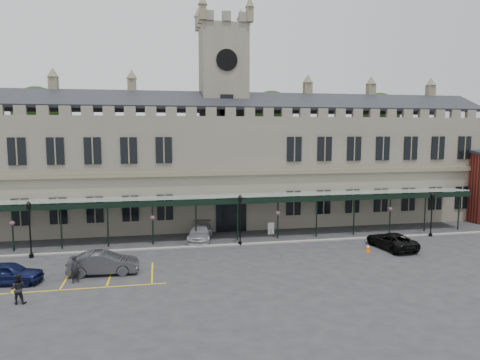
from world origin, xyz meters
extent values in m
plane|color=#2A2A2C|center=(0.00, 0.00, 0.00)|extent=(140.00, 140.00, 0.00)
cube|color=#676256|center=(0.00, 16.00, 6.00)|extent=(60.00, 10.00, 12.00)
cube|color=#635D47|center=(0.00, 10.82, 6.20)|extent=(60.00, 0.35, 0.50)
cube|color=black|center=(0.00, 13.50, 13.80)|extent=(60.00, 4.77, 2.20)
cube|color=black|center=(0.00, 18.50, 13.80)|extent=(60.00, 4.77, 2.20)
cube|color=black|center=(0.00, 10.90, 1.90)|extent=(3.20, 0.18, 3.80)
cube|color=#676256|center=(0.00, 16.00, 11.00)|extent=(5.00, 5.00, 22.00)
cylinder|color=silver|center=(0.00, 13.44, 18.00)|extent=(2.20, 0.12, 2.20)
cylinder|color=black|center=(0.00, 13.37, 18.00)|extent=(2.30, 0.04, 2.30)
cube|color=black|center=(0.00, 13.44, 13.00)|extent=(1.40, 0.12, 2.80)
cube|color=#8C9E93|center=(0.00, 9.00, 4.10)|extent=(50.00, 4.00, 0.40)
cube|color=black|center=(0.00, 7.00, 3.85)|extent=(50.00, 0.18, 0.50)
cube|color=gray|center=(0.00, 5.50, 0.06)|extent=(60.00, 0.40, 0.12)
cylinder|color=#332314|center=(-22.00, 25.00, 6.00)|extent=(0.70, 0.70, 12.00)
sphere|color=black|center=(-22.00, 25.00, 13.00)|extent=(6.00, 6.00, 6.00)
cylinder|color=#332314|center=(8.00, 25.00, 6.00)|extent=(0.70, 0.70, 12.00)
sphere|color=black|center=(8.00, 25.00, 13.00)|extent=(6.00, 6.00, 6.00)
cylinder|color=#332314|center=(24.00, 25.00, 6.00)|extent=(0.70, 0.70, 12.00)
sphere|color=black|center=(24.00, 25.00, 13.00)|extent=(6.00, 6.00, 6.00)
cylinder|color=black|center=(-17.93, 4.84, 0.16)|extent=(0.37, 0.37, 0.31)
cylinder|color=black|center=(-17.93, 4.84, 2.07)|extent=(0.12, 0.12, 4.14)
cube|color=black|center=(-17.93, 4.84, 4.29)|extent=(0.29, 0.29, 0.41)
cone|color=black|center=(-17.93, 4.84, 4.65)|extent=(0.45, 0.45, 0.31)
cylinder|color=black|center=(-0.10, 5.47, 0.15)|extent=(0.37, 0.37, 0.31)
cylinder|color=black|center=(-0.10, 5.47, 2.05)|extent=(0.12, 0.12, 4.09)
cube|color=black|center=(-0.10, 5.47, 4.24)|extent=(0.29, 0.29, 0.41)
cone|color=black|center=(-0.10, 5.47, 4.60)|extent=(0.45, 0.45, 0.31)
cylinder|color=black|center=(19.32, 5.14, 0.15)|extent=(0.35, 0.35, 0.29)
cylinder|color=black|center=(19.32, 5.14, 1.94)|extent=(0.12, 0.12, 3.88)
cube|color=black|center=(19.32, 5.14, 4.02)|extent=(0.27, 0.27, 0.39)
cone|color=black|center=(19.32, 5.14, 4.36)|extent=(0.43, 0.43, 0.29)
cube|color=#E55B07|center=(10.43, 1.11, 0.02)|extent=(0.39, 0.39, 0.04)
cone|color=#E55B07|center=(10.43, 1.11, 0.36)|extent=(0.46, 0.46, 0.72)
cylinder|color=silver|center=(10.43, 1.11, 0.47)|extent=(0.30, 0.30, 0.10)
cylinder|color=black|center=(3.81, 9.01, 0.25)|extent=(0.06, 0.06, 0.50)
cube|color=silver|center=(3.81, 9.01, 0.60)|extent=(0.70, 0.17, 1.19)
cylinder|color=black|center=(-2.54, 10.06, 0.43)|extent=(0.15, 0.15, 0.85)
cylinder|color=black|center=(4.10, 9.74, 0.43)|extent=(0.15, 0.15, 0.85)
imported|color=#0D143B|center=(-17.67, -1.48, 0.76)|extent=(4.67, 2.38, 1.52)
imported|color=#373A3F|center=(-11.50, -0.54, 0.83)|extent=(5.06, 1.88, 1.65)
imported|color=#A3A6AB|center=(-3.53, 8.06, 0.75)|extent=(3.10, 5.50, 1.50)
imported|color=black|center=(13.00, 1.74, 0.72)|extent=(3.06, 5.47, 1.44)
imported|color=black|center=(-13.20, -2.08, 0.96)|extent=(0.84, 0.77, 1.93)
imported|color=black|center=(-15.94, -5.25, 0.93)|extent=(0.94, 0.76, 1.86)
camera|label=1|loc=(-7.40, -32.44, 10.46)|focal=32.00mm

